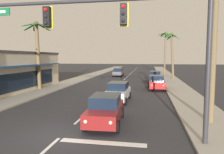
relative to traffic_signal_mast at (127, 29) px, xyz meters
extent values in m
plane|color=#2D2D33|center=(-3.22, 0.22, -5.14)|extent=(220.00, 220.00, 0.00)
cube|color=#9E998E|center=(4.58, 20.22, -5.07)|extent=(3.20, 110.00, 0.14)
cube|color=#9E998E|center=(-11.02, 20.22, -5.07)|extent=(3.20, 110.00, 0.14)
cube|color=silver|center=(-3.22, -1.22, -5.13)|extent=(0.16, 2.00, 0.01)
cube|color=silver|center=(-3.22, 2.92, -5.13)|extent=(0.16, 2.00, 0.01)
cube|color=silver|center=(-3.22, 7.05, -5.13)|extent=(0.16, 2.00, 0.01)
cube|color=silver|center=(-3.22, 11.19, -5.13)|extent=(0.16, 2.00, 0.01)
cube|color=silver|center=(-3.22, 15.33, -5.13)|extent=(0.16, 2.00, 0.01)
cube|color=silver|center=(-3.22, 19.47, -5.13)|extent=(0.16, 2.00, 0.01)
cube|color=silver|center=(-3.22, 23.61, -5.13)|extent=(0.16, 2.00, 0.01)
cube|color=silver|center=(-3.22, 27.75, -5.13)|extent=(0.16, 2.00, 0.01)
cube|color=silver|center=(-3.22, 31.89, -5.13)|extent=(0.16, 2.00, 0.01)
cube|color=silver|center=(-3.22, 36.03, -5.13)|extent=(0.16, 2.00, 0.01)
cube|color=silver|center=(-3.22, 40.17, -5.13)|extent=(0.16, 2.00, 0.01)
cube|color=silver|center=(-3.22, 44.31, -5.13)|extent=(0.16, 2.00, 0.01)
cube|color=silver|center=(-3.22, 48.45, -5.13)|extent=(0.16, 2.00, 0.01)
cube|color=silver|center=(-3.22, 52.59, -5.13)|extent=(0.16, 2.00, 0.01)
cube|color=silver|center=(-3.22, 56.73, -5.13)|extent=(0.16, 2.00, 0.01)
cube|color=silver|center=(-3.22, 60.86, -5.13)|extent=(0.16, 2.00, 0.01)
cube|color=silver|center=(-3.22, 65.00, -5.13)|extent=(0.16, 2.00, 0.01)
cube|color=silver|center=(-3.22, 69.14, -5.13)|extent=(0.16, 2.00, 0.01)
cube|color=silver|center=(-1.02, -0.38, -5.13)|extent=(4.00, 0.44, 0.01)
cylinder|color=#2D2D33|center=(3.47, 0.00, -1.60)|extent=(0.22, 0.22, 7.08)
cylinder|color=#2D2D33|center=(-1.95, 0.00, 1.29)|extent=(10.85, 0.16, 0.16)
cube|color=black|center=(-0.15, -0.02, 0.65)|extent=(0.32, 0.26, 0.92)
sphere|color=red|center=(-0.15, -0.16, 0.95)|extent=(0.17, 0.17, 0.17)
sphere|color=black|center=(-0.15, -0.16, 0.65)|extent=(0.17, 0.17, 0.17)
sphere|color=black|center=(-0.15, -0.16, 0.35)|extent=(0.17, 0.17, 0.17)
cube|color=yellow|center=(-0.15, 0.15, 0.65)|extent=(0.42, 0.03, 1.04)
cube|color=black|center=(-3.76, -0.02, 0.65)|extent=(0.32, 0.26, 0.92)
sphere|color=red|center=(-3.76, -0.16, 0.95)|extent=(0.17, 0.17, 0.17)
sphere|color=black|center=(-3.76, -0.16, 0.65)|extent=(0.17, 0.17, 0.17)
sphere|color=black|center=(-3.76, -0.16, 0.35)|extent=(0.17, 0.17, 0.17)
cube|color=yellow|center=(-3.76, 0.15, 0.65)|extent=(0.42, 0.03, 1.04)
cube|color=maroon|center=(-1.48, 2.36, -4.46)|extent=(1.92, 4.36, 0.72)
cube|color=black|center=(-1.48, 2.51, -3.78)|extent=(1.68, 2.26, 0.64)
cylinder|color=black|center=(-0.56, 0.98, -4.82)|extent=(0.24, 0.65, 0.64)
cylinder|color=black|center=(-2.28, 0.91, -4.82)|extent=(0.24, 0.65, 0.64)
cylinder|color=black|center=(-0.67, 3.81, -4.82)|extent=(0.24, 0.65, 0.64)
cylinder|color=black|center=(-2.39, 3.75, -4.82)|extent=(0.24, 0.65, 0.64)
sphere|color=#F9EFC6|center=(-0.77, 0.22, -4.38)|extent=(0.18, 0.18, 0.18)
sphere|color=#F9EFC6|center=(-2.01, 0.17, -4.38)|extent=(0.18, 0.18, 0.18)
cube|color=red|center=(-0.90, 4.55, -4.36)|extent=(0.24, 0.07, 0.20)
cube|color=red|center=(-2.22, 4.50, -4.36)|extent=(0.24, 0.07, 0.20)
cube|color=silver|center=(-1.67, 8.76, -4.46)|extent=(1.90, 4.36, 0.72)
cube|color=black|center=(-1.66, 8.91, -3.78)|extent=(1.67, 2.25, 0.64)
cylinder|color=black|center=(-0.85, 7.31, -4.82)|extent=(0.24, 0.65, 0.64)
cylinder|color=black|center=(-2.57, 7.37, -4.82)|extent=(0.24, 0.65, 0.64)
cylinder|color=black|center=(-0.76, 10.15, -4.82)|extent=(0.24, 0.65, 0.64)
cylinder|color=black|center=(-2.48, 10.21, -4.82)|extent=(0.24, 0.65, 0.64)
sphere|color=#F9EFC6|center=(-1.12, 6.57, -4.38)|extent=(0.18, 0.18, 0.18)
sphere|color=#F9EFC6|center=(-2.36, 6.61, -4.38)|extent=(0.18, 0.18, 0.18)
cube|color=red|center=(-0.94, 10.90, -4.36)|extent=(0.24, 0.07, 0.20)
cube|color=red|center=(-2.26, 10.94, -4.36)|extent=(0.24, 0.07, 0.20)
cube|color=#4C515B|center=(-5.09, 32.88, -4.46)|extent=(1.76, 4.30, 0.72)
cube|color=black|center=(-5.09, 32.73, -3.78)|extent=(1.60, 2.20, 0.64)
cylinder|color=black|center=(-5.96, 34.30, -4.82)|extent=(0.22, 0.64, 0.64)
cylinder|color=black|center=(-4.23, 34.30, -4.82)|extent=(0.22, 0.64, 0.64)
cylinder|color=black|center=(-5.96, 31.46, -4.82)|extent=(0.22, 0.64, 0.64)
cylinder|color=black|center=(-4.23, 31.46, -4.82)|extent=(0.22, 0.64, 0.64)
sphere|color=#B2B2AD|center=(-5.71, 35.05, -4.38)|extent=(0.18, 0.18, 0.18)
sphere|color=#B2B2AD|center=(-4.47, 35.05, -4.38)|extent=(0.18, 0.18, 0.18)
cube|color=red|center=(-5.75, 30.72, -4.36)|extent=(0.24, 0.06, 0.20)
cube|color=red|center=(-4.43, 30.72, -4.36)|extent=(0.24, 0.06, 0.20)
cube|color=navy|center=(1.98, 24.55, -4.46)|extent=(1.89, 4.35, 0.72)
cube|color=black|center=(1.98, 24.70, -3.78)|extent=(1.66, 2.25, 0.64)
cylinder|color=black|center=(2.80, 23.11, -4.82)|extent=(0.24, 0.65, 0.64)
cylinder|color=black|center=(1.07, 23.16, -4.82)|extent=(0.24, 0.65, 0.64)
cylinder|color=black|center=(2.88, 25.94, -4.82)|extent=(0.24, 0.65, 0.64)
cylinder|color=black|center=(1.16, 25.99, -4.82)|extent=(0.24, 0.65, 0.64)
sphere|color=#B2B2AD|center=(2.53, 22.36, -4.38)|extent=(0.18, 0.18, 0.18)
sphere|color=#B2B2AD|center=(1.29, 22.40, -4.38)|extent=(0.18, 0.18, 0.18)
cube|color=red|center=(2.70, 26.69, -4.36)|extent=(0.24, 0.07, 0.20)
cube|color=red|center=(1.38, 26.73, -4.36)|extent=(0.24, 0.07, 0.20)
cube|color=red|center=(1.92, 16.44, -4.46)|extent=(1.88, 4.35, 0.72)
cube|color=black|center=(1.92, 16.59, -3.78)|extent=(1.66, 2.24, 0.64)
cylinder|color=black|center=(2.82, 15.04, -4.82)|extent=(0.24, 0.65, 0.64)
cylinder|color=black|center=(1.10, 14.99, -4.82)|extent=(0.24, 0.65, 0.64)
cylinder|color=black|center=(2.74, 17.88, -4.82)|extent=(0.24, 0.65, 0.64)
cylinder|color=black|center=(1.02, 17.83, -4.82)|extent=(0.24, 0.65, 0.64)
sphere|color=#B2B2AD|center=(2.60, 14.28, -4.38)|extent=(0.18, 0.18, 0.18)
sphere|color=#B2B2AD|center=(1.36, 14.25, -4.38)|extent=(0.18, 0.18, 0.18)
cube|color=red|center=(2.52, 18.61, -4.36)|extent=(0.24, 0.07, 0.20)
cube|color=red|center=(1.20, 18.58, -4.36)|extent=(0.24, 0.07, 0.20)
cylinder|color=brown|center=(-11.92, 13.66, -1.28)|extent=(0.63, 0.43, 7.72)
ellipsoid|color=#236028|center=(-11.10, 13.51, 2.45)|extent=(1.95, 0.71, 0.59)
ellipsoid|color=#236028|center=(-11.47, 14.36, 2.31)|extent=(1.45, 1.69, 0.87)
ellipsoid|color=#236028|center=(-12.57, 14.37, 2.32)|extent=(1.44, 1.71, 0.85)
ellipsoid|color=#236028|center=(-12.90, 13.78, 2.28)|extent=(1.86, 0.63, 0.91)
ellipsoid|color=#236028|center=(-12.47, 12.85, 2.41)|extent=(1.27, 1.85, 0.67)
ellipsoid|color=#236028|center=(-11.73, 12.77, 2.44)|extent=(0.98, 1.94, 0.61)
sphere|color=#4C4223|center=(-12.02, 13.66, 2.63)|extent=(0.60, 0.60, 0.60)
cylinder|color=brown|center=(4.57, 3.32, -1.12)|extent=(0.35, 0.34, 8.04)
cylinder|color=brown|center=(5.05, 29.15, -1.24)|extent=(0.86, 0.40, 7.80)
ellipsoid|color=#2D702D|center=(5.55, 28.99, 2.26)|extent=(1.62, 0.72, 1.09)
ellipsoid|color=#2D702D|center=(5.28, 29.89, 2.56)|extent=(1.27, 1.71, 0.52)
ellipsoid|color=#2D702D|center=(4.52, 29.86, 2.30)|extent=(1.00, 1.64, 1.01)
ellipsoid|color=#2D702D|center=(3.96, 29.09, 2.54)|extent=(1.79, 0.52, 0.55)
ellipsoid|color=#2D702D|center=(4.32, 28.52, 2.37)|extent=(1.35, 1.56, 0.88)
ellipsoid|color=#2D702D|center=(5.16, 28.37, 2.48)|extent=(1.06, 1.75, 0.67)
sphere|color=#4C4223|center=(4.82, 29.15, 2.70)|extent=(0.60, 0.60, 0.60)
cylinder|color=brown|center=(4.71, 42.06, -0.40)|extent=(0.43, 0.37, 9.48)
ellipsoid|color=#2D702D|center=(5.62, 41.90, 4.15)|extent=(1.88, 0.73, 0.71)
ellipsoid|color=#2D702D|center=(5.26, 42.79, 4.14)|extent=(1.40, 1.72, 0.72)
ellipsoid|color=#2D702D|center=(5.06, 42.80, 3.95)|extent=(1.05, 1.71, 1.09)
ellipsoid|color=#2D702D|center=(4.16, 42.70, 4.06)|extent=(1.49, 1.59, 0.89)
ellipsoid|color=#2D702D|center=(3.83, 42.20, 4.22)|extent=(1.90, 0.67, 0.57)
ellipsoid|color=#2D702D|center=(3.91, 41.89, 4.01)|extent=(1.79, 0.76, 0.97)
ellipsoid|color=#2D702D|center=(4.22, 41.30, 4.25)|extent=(1.38, 1.78, 0.51)
ellipsoid|color=#2D702D|center=(4.90, 41.26, 3.97)|extent=(0.73, 1.75, 1.06)
ellipsoid|color=#2D702D|center=(5.31, 41.42, 4.07)|extent=(1.49, 1.60, 0.87)
sphere|color=#4C4223|center=(4.74, 42.06, 4.39)|extent=(0.60, 0.60, 0.60)
cube|color=navy|center=(-11.70, 8.83, -2.13)|extent=(1.00, 18.53, 0.12)
cube|color=black|center=(-12.13, 8.83, -3.74)|extent=(0.06, 17.44, 1.80)
camera|label=1|loc=(1.00, -9.50, -1.24)|focal=33.91mm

